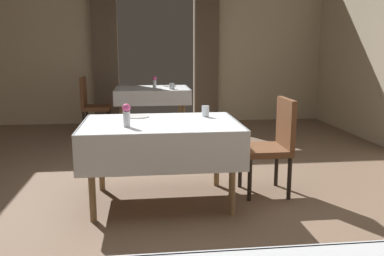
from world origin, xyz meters
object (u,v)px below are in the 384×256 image
Objects in this scene: chair_mid_right at (273,142)px; chair_far_left at (91,103)px; dining_table_mid at (161,133)px; plate_mid_b at (137,116)px; glass_mid_c at (205,111)px; flower_vase_mid at (127,114)px; glass_far_c at (172,86)px; flower_vase_far at (154,82)px; dining_table_far at (152,94)px; plate_far_b at (169,86)px.

chair_far_left is (-2.08, 2.98, 0.00)m from chair_mid_right.
plate_mid_b is at bearing 126.73° from dining_table_mid.
chair_mid_right is at bearing 5.67° from dining_table_mid.
glass_mid_c is (1.43, -2.86, 0.29)m from chair_far_left.
flower_vase_mid reaches higher than plate_mid_b.
flower_vase_mid reaches higher than glass_far_c.
flower_vase_far is at bearing 89.49° from dining_table_mid.
dining_table_mid is 0.41m from flower_vase_mid.
chair_mid_right is at bearing -69.60° from dining_table_far.
dining_table_mid is at bearing -89.75° from dining_table_far.
flower_vase_far is at bearing 98.37° from glass_mid_c.
plate_mid_b is 0.65m from glass_mid_c.
plate_far_b reaches higher than dining_table_mid.
plate_far_b is (0.29, 3.30, 0.11)m from dining_table_mid.
plate_mid_b and plate_far_b have the same top height.
chair_far_left is 4.13× the size of plate_mid_b.
dining_table_mid is at bearing -72.13° from chair_far_left.
glass_far_c is at bearing -12.12° from chair_far_left.
flower_vase_mid is 1.85× the size of glass_mid_c.
dining_table_far is 3.15m from chair_mid_right.
dining_table_mid is 3.03m from flower_vase_far.
plate_mid_b is 2.75m from flower_vase_far.
plate_mid_b reaches higher than dining_table_far.
glass_mid_c is (0.44, 0.23, 0.16)m from dining_table_mid.
flower_vase_mid is at bearing -150.25° from glass_mid_c.
flower_vase_mid is at bearing -95.65° from flower_vase_far.
plate_mid_b reaches higher than dining_table_mid.
chair_mid_right reaches higher than dining_table_far.
plate_mid_b is (-0.20, -2.77, 0.10)m from dining_table_far.
plate_mid_b is (-1.29, 0.18, 0.24)m from chair_mid_right.
plate_far_b is (1.28, 0.21, 0.24)m from chair_far_left.
chair_mid_right is 1.33m from plate_mid_b.
glass_far_c is at bearing -88.94° from plate_far_b.
chair_far_left is at bearing 107.87° from dining_table_mid.
chair_mid_right is at bearing -70.11° from flower_vase_far.
chair_mid_right is (1.10, -2.95, -0.14)m from dining_table_far.
flower_vase_far is (1.02, -0.07, 0.34)m from chair_far_left.
flower_vase_mid reaches higher than dining_table_mid.
chair_far_left is at bearing 176.34° from flower_vase_far.
flower_vase_far reaches higher than dining_table_mid.
plate_far_b is at bearing 80.65° from plate_mid_b.
plate_mid_b is at bearing -94.11° from dining_table_far.
dining_table_far is 12.84× the size of glass_far_c.
dining_table_far is at bearing -140.13° from plate_far_b.
glass_far_c reaches higher than dining_table_mid.
flower_vase_mid is 0.88× the size of plate_mid_b.
plate_mid_b is 3.06m from plate_far_b.
plate_mid_b is at bearing -74.38° from chair_far_left.
chair_far_left is 1.35m from glass_far_c.
plate_mid_b is 2.58m from glass_far_c.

